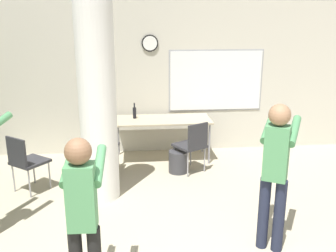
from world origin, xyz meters
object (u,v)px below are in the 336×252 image
Objects in this scene: folding_table at (162,122)px; chair_table_right at (192,143)px; chair_table_left at (102,145)px; person_playing_front at (83,212)px; bottle_on_table at (135,112)px; person_playing_side at (276,166)px; chair_near_pillar at (26,159)px.

folding_table is 0.82m from chair_table_right.
person_playing_front reaches higher than chair_table_left.
folding_table is 1.09× the size of person_playing_front.
person_playing_side reaches higher than bottle_on_table.
chair_table_right reaches higher than folding_table.
chair_table_right is 3.25m from person_playing_front.
chair_table_right is 0.55× the size of person_playing_front.
person_playing_front is (-0.96, -3.58, 0.22)m from folding_table.
chair_near_pillar is 2.70m from person_playing_front.
chair_near_pillar and chair_table_right have the same top height.
person_playing_side is at bearing 20.34° from person_playing_front.
chair_table_left is 1.46m from chair_table_right.
bottle_on_table reaches higher than chair_table_left.
person_playing_side is (0.52, -2.19, 0.46)m from chair_table_right.
folding_table is 1.97× the size of chair_near_pillar.
chair_table_left and chair_table_right have the same top height.
chair_near_pillar is at bearing -153.07° from chair_table_left.
bottle_on_table is 0.32× the size of chair_table_right.
chair_table_left is 0.55× the size of person_playing_front.
chair_near_pillar is at bearing -151.01° from folding_table.
folding_table is 0.52m from bottle_on_table.
person_playing_side reaches higher than chair_near_pillar.
person_playing_front is (-0.47, -3.68, 0.07)m from bottle_on_table.
chair_near_pillar is (-1.06, -0.54, 0.00)m from chair_table_left.
chair_table_right is at bearing -56.84° from folding_table.
person_playing_side is (0.96, -2.86, 0.26)m from folding_table.
person_playing_front is at bearing -97.33° from bottle_on_table.
person_playing_front reaches higher than chair_near_pillar.
person_playing_front is at bearing -65.04° from chair_near_pillar.
chair_table_left is 0.53× the size of person_playing_side.
bottle_on_table is 0.32× the size of chair_table_left.
folding_table is 1.21m from chair_table_left.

